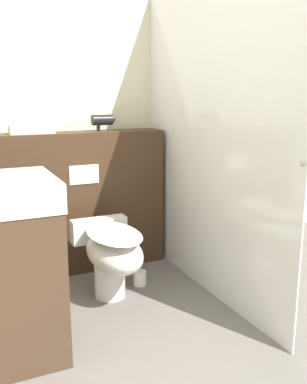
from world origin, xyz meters
TOP-DOWN VIEW (x-y plane):
  - ground_plane at (0.00, 0.00)m, footprint 12.00×12.00m
  - wall_back at (0.00, 1.91)m, footprint 8.00×0.06m
  - partition_panel at (-0.32, 1.69)m, footprint 1.29×0.26m
  - shower_glass at (0.36, 0.98)m, footprint 0.04×1.80m
  - toilet at (-0.29, 1.08)m, footprint 0.39×0.65m
  - hair_drier at (-0.11, 1.72)m, footprint 0.19×0.08m
  - folded_towel at (-0.66, 1.68)m, footprint 0.31×0.13m
  - spare_toilet_roll at (-0.04, 1.20)m, footprint 0.09×0.09m

SIDE VIEW (x-z plane):
  - ground_plane at x=0.00m, z-range 0.00..0.00m
  - spare_toilet_roll at x=-0.04m, z-range 0.00..0.10m
  - toilet at x=-0.29m, z-range 0.08..0.58m
  - partition_panel at x=-0.32m, z-range 0.00..1.07m
  - shower_glass at x=0.36m, z-range 0.00..2.13m
  - folded_towel at x=-0.66m, z-range 1.07..1.13m
  - hair_drier at x=-0.11m, z-range 1.09..1.21m
  - wall_back at x=0.00m, z-range 0.00..2.50m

